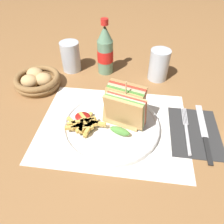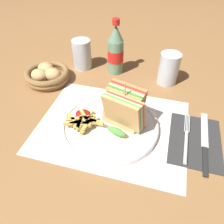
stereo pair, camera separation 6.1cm
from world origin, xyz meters
TOP-DOWN VIEW (x-y plane):
  - ground_plane at (0.00, 0.00)m, footprint 4.00×4.00m
  - placemat at (-0.02, 0.01)m, footprint 0.41×0.32m
  - plate_main at (-0.02, 0.00)m, footprint 0.27×0.27m
  - club_sandwich at (0.01, 0.01)m, footprint 0.12×0.12m
  - fries_pile at (-0.09, -0.03)m, footprint 0.11×0.09m
  - ketchup_blob at (-0.10, 0.01)m, footprint 0.04×0.04m
  - napkin at (0.21, 0.01)m, footprint 0.13×0.19m
  - fork at (0.19, -0.00)m, footprint 0.02×0.18m
  - knife at (0.23, 0.01)m, footprint 0.02×0.22m
  - coke_bottle_near at (-0.08, 0.29)m, footprint 0.06×0.06m
  - glass_near at (0.11, 0.27)m, footprint 0.07×0.07m
  - glass_far at (-0.21, 0.29)m, footprint 0.07×0.07m
  - bread_basket at (-0.30, 0.16)m, footprint 0.16×0.16m

SIDE VIEW (x-z plane):
  - ground_plane at x=0.00m, z-range 0.00..0.00m
  - placemat at x=-0.02m, z-range 0.00..0.00m
  - napkin at x=0.21m, z-range 0.00..0.00m
  - knife at x=0.23m, z-range 0.00..0.01m
  - fork at x=0.19m, z-range 0.00..0.01m
  - plate_main at x=-0.02m, z-range 0.00..0.02m
  - bread_basket at x=-0.30m, z-range 0.00..0.05m
  - ketchup_blob at x=-0.10m, z-range 0.02..0.04m
  - fries_pile at x=-0.09m, z-range 0.02..0.04m
  - glass_near at x=0.11m, z-range -0.01..0.10m
  - glass_far at x=-0.21m, z-range -0.01..0.10m
  - club_sandwich at x=0.01m, z-range 0.00..0.14m
  - coke_bottle_near at x=-0.08m, z-range -0.01..0.18m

